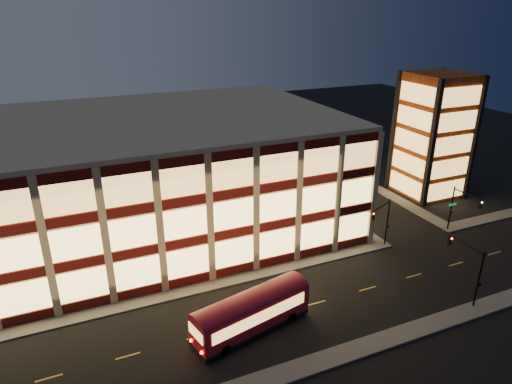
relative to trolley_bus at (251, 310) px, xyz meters
name	(u,v)px	position (x,y,z in m)	size (l,w,h in m)	color
ground	(199,294)	(-2.67, 7.05, -2.08)	(200.00, 200.00, 0.00)	black
sidewalk_office_south	(167,295)	(-5.67, 8.05, -2.01)	(54.00, 2.00, 0.15)	#514F4C
sidewalk_office_east	(313,197)	(20.33, 24.05, -2.01)	(2.00, 30.00, 0.15)	#514F4C
sidewalk_tower_south	(483,220)	(37.33, 8.05, -2.01)	(14.00, 2.00, 0.15)	#514F4C
sidewalk_tower_west	(373,186)	(31.33, 24.05, -2.01)	(2.00, 30.00, 0.15)	#514F4C
office_building	(133,176)	(-5.59, 23.96, 5.17)	(50.45, 30.45, 14.50)	tan
stair_tower	(433,135)	(37.28, 19.00, 6.91)	(8.60, 8.60, 18.00)	#8C3814
traffic_signal_far	(382,218)	(19.54, 7.28, 2.03)	(3.79, 1.87, 6.00)	black
traffic_signal_right	(461,205)	(30.83, 6.42, 2.02)	(1.20, 4.37, 6.00)	black
traffic_signal_near	(468,262)	(20.83, -3.98, 2.05)	(0.32, 4.45, 6.00)	black
trolley_bus	(251,310)	(0.00, 0.00, 0.00)	(11.42, 5.18, 3.76)	maroon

